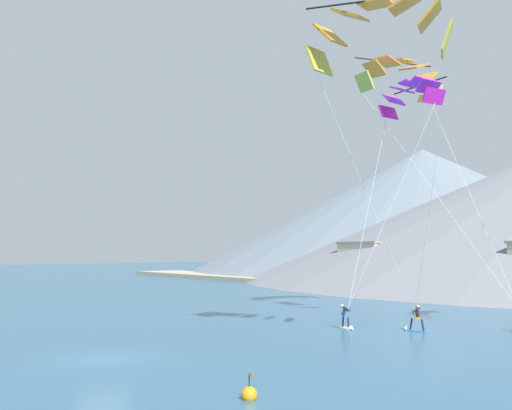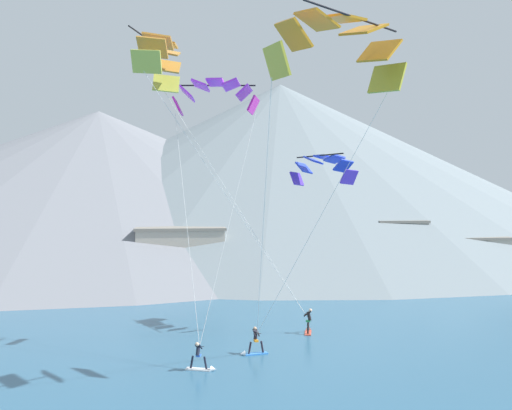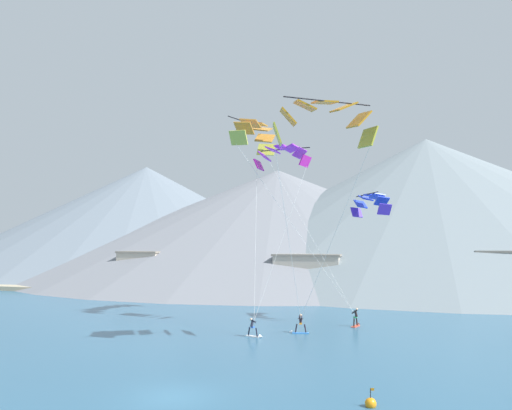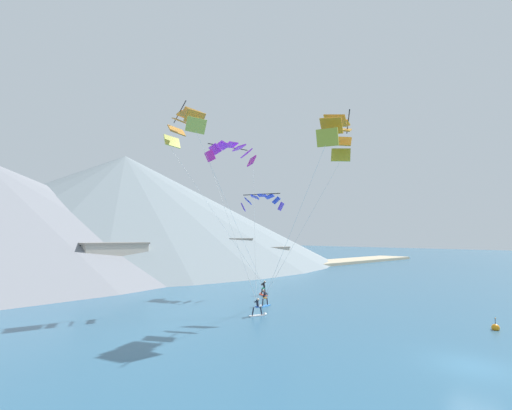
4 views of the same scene
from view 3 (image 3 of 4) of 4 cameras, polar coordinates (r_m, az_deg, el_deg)
ground_plane at (r=27.79m, az=-9.34°, el=-20.83°), size 400.00×400.00×0.00m
kitesurfer_near_lead at (r=43.15m, az=-0.15°, el=-14.24°), size 1.77×0.97×1.68m
kitesurfer_near_trail at (r=49.43m, az=11.39°, el=-12.77°), size 0.81×1.79×1.83m
kitesurfer_mid_center at (r=45.13m, az=4.85°, el=-13.76°), size 1.78×0.73×1.73m
parafoil_kite_near_lead at (r=48.51m, az=2.96°, el=5.70°), size 5.76×6.78×16.00m
parafoil_kite_near_trail at (r=53.37m, az=-0.09°, el=8.17°), size 12.05×8.04×19.36m
parafoil_kite_mid_center at (r=38.20m, az=7.77°, el=9.80°), size 7.80×9.89×17.32m
parafoil_kite_distant_high_outer at (r=50.61m, az=12.97°, el=0.32°), size 4.27×5.32×2.25m
race_marker_buoy at (r=26.53m, az=12.97°, el=-21.24°), size 0.56×0.56×1.02m
shoreline_strip at (r=74.16m, az=7.31°, el=-10.13°), size 180.00×10.00×0.70m
shore_building_harbour_front at (r=87.82m, az=-12.60°, el=-7.26°), size 7.47×6.77×6.45m
shore_building_promenade_mid at (r=76.41m, az=6.06°, el=-7.89°), size 10.10×6.67×6.19m
shore_building_quay_east at (r=77.90m, az=25.82°, el=-7.19°), size 6.25×6.32×6.82m
mountain_peak_west_ridge at (r=142.04m, az=-12.50°, el=-1.53°), size 110.15×110.15×29.03m
mountain_peak_central_summit at (r=124.28m, az=19.01°, el=-0.22°), size 127.03×127.03×32.51m
mountain_peak_east_shoulder at (r=125.57m, az=2.55°, el=-1.93°), size 125.50×125.50×26.17m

